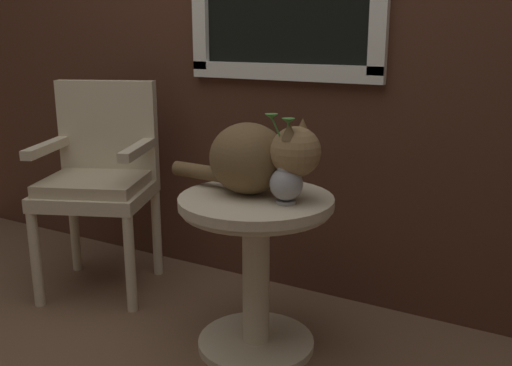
# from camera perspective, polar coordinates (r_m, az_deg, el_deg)

# --- Properties ---
(ground_plane) EXTENTS (6.00, 6.00, 0.00)m
(ground_plane) POSITION_cam_1_polar(r_m,az_deg,el_deg) (2.21, -9.96, -16.85)
(ground_plane) COLOR brown
(wicker_side_table) EXTENTS (0.55, 0.55, 0.59)m
(wicker_side_table) POSITION_cam_1_polar(r_m,az_deg,el_deg) (2.07, 0.00, -6.35)
(wicker_side_table) COLOR beige
(wicker_side_table) RESTS_ON ground_plane
(wicker_chair) EXTENTS (0.59, 0.58, 0.94)m
(wicker_chair) POSITION_cam_1_polar(r_m,az_deg,el_deg) (2.67, -15.27, 1.04)
(wicker_chair) COLOR beige
(wicker_chair) RESTS_ON ground_plane
(cat) EXTENTS (0.61, 0.27, 0.28)m
(cat) POSITION_cam_1_polar(r_m,az_deg,el_deg) (2.01, 0.06, 2.59)
(cat) COLOR brown
(cat) RESTS_ON wicker_side_table
(pewter_vase_with_ivy) EXTENTS (0.12, 0.11, 0.30)m
(pewter_vase_with_ivy) POSITION_cam_1_polar(r_m,az_deg,el_deg) (1.91, 3.02, 0.54)
(pewter_vase_with_ivy) COLOR #99999E
(pewter_vase_with_ivy) RESTS_ON wicker_side_table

